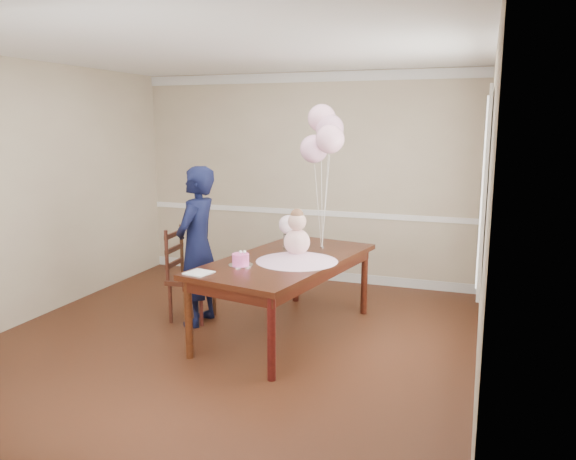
% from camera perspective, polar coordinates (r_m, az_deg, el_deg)
% --- Properties ---
extents(floor, '(4.50, 5.00, 0.00)m').
position_cam_1_polar(floor, '(5.43, -6.53, -11.59)').
color(floor, black).
rests_on(floor, ground).
extents(ceiling, '(4.50, 5.00, 0.02)m').
position_cam_1_polar(ceiling, '(5.06, -7.22, 17.98)').
color(ceiling, white).
rests_on(ceiling, wall_back).
extents(wall_back, '(4.50, 0.02, 2.70)m').
position_cam_1_polar(wall_back, '(7.38, 1.74, 5.28)').
color(wall_back, tan).
rests_on(wall_back, floor).
extents(wall_left, '(0.02, 5.00, 2.70)m').
position_cam_1_polar(wall_left, '(6.38, -25.34, 3.38)').
color(wall_left, tan).
rests_on(wall_left, floor).
extents(wall_right, '(0.02, 5.00, 2.70)m').
position_cam_1_polar(wall_right, '(4.56, 19.47, 1.20)').
color(wall_right, tan).
rests_on(wall_right, floor).
extents(chair_rail_trim, '(4.50, 0.02, 0.07)m').
position_cam_1_polar(chair_rail_trim, '(7.43, 1.70, 1.82)').
color(chair_rail_trim, white).
rests_on(chair_rail_trim, wall_back).
extents(crown_molding, '(4.50, 0.02, 0.12)m').
position_cam_1_polar(crown_molding, '(7.36, 1.78, 15.25)').
color(crown_molding, silver).
rests_on(crown_molding, wall_back).
extents(baseboard_trim, '(4.50, 0.02, 0.12)m').
position_cam_1_polar(baseboard_trim, '(7.60, 1.67, -4.44)').
color(baseboard_trim, silver).
rests_on(baseboard_trim, floor).
extents(window_frame, '(0.02, 1.66, 1.56)m').
position_cam_1_polar(window_frame, '(5.03, 19.38, 4.36)').
color(window_frame, white).
rests_on(window_frame, wall_right).
extents(window_blinds, '(0.01, 1.50, 1.40)m').
position_cam_1_polar(window_blinds, '(5.03, 19.18, 4.37)').
color(window_blinds, white).
rests_on(window_blinds, wall_right).
extents(dining_table_top, '(1.41, 2.22, 0.05)m').
position_cam_1_polar(dining_table_top, '(5.46, -0.23, -3.12)').
color(dining_table_top, black).
rests_on(dining_table_top, table_leg_fl).
extents(table_apron, '(1.29, 2.10, 0.10)m').
position_cam_1_polar(table_apron, '(5.48, -0.23, -3.90)').
color(table_apron, black).
rests_on(table_apron, table_leg_fl).
extents(table_leg_fl, '(0.08, 0.08, 0.72)m').
position_cam_1_polar(table_leg_fl, '(5.08, -10.06, -8.92)').
color(table_leg_fl, black).
rests_on(table_leg_fl, floor).
extents(table_leg_fr, '(0.08, 0.08, 0.72)m').
position_cam_1_polar(table_leg_fr, '(4.60, -1.70, -10.92)').
color(table_leg_fr, black).
rests_on(table_leg_fr, floor).
extents(table_leg_bl, '(0.08, 0.08, 0.72)m').
position_cam_1_polar(table_leg_bl, '(6.56, 0.78, -4.21)').
color(table_leg_bl, black).
rests_on(table_leg_bl, floor).
extents(table_leg_br, '(0.08, 0.08, 0.72)m').
position_cam_1_polar(table_leg_br, '(6.19, 7.76, -5.23)').
color(table_leg_br, black).
rests_on(table_leg_br, floor).
extents(baby_skirt, '(0.92, 0.92, 0.10)m').
position_cam_1_polar(baby_skirt, '(5.33, 0.91, -2.63)').
color(baby_skirt, '#E4A8C9').
rests_on(baby_skirt, dining_table_top).
extents(baby_torso, '(0.25, 0.25, 0.25)m').
position_cam_1_polar(baby_torso, '(5.30, 0.91, -1.22)').
color(baby_torso, '#FD9FCA').
rests_on(baby_torso, baby_skirt).
extents(baby_head, '(0.17, 0.17, 0.17)m').
position_cam_1_polar(baby_head, '(5.26, 0.92, 0.86)').
color(baby_head, '#DEA999').
rests_on(baby_head, baby_torso).
extents(baby_hair, '(0.12, 0.12, 0.12)m').
position_cam_1_polar(baby_hair, '(5.25, 0.92, 1.52)').
color(baby_hair, brown).
rests_on(baby_hair, baby_head).
extents(cake_platter, '(0.27, 0.27, 0.01)m').
position_cam_1_polar(cake_platter, '(5.19, -4.82, -3.57)').
color(cake_platter, silver).
rests_on(cake_platter, dining_table_top).
extents(birthday_cake, '(0.18, 0.18, 0.10)m').
position_cam_1_polar(birthday_cake, '(5.18, -4.83, -2.97)').
color(birthday_cake, '#FF50B1').
rests_on(birthday_cake, cake_platter).
extents(cake_flower_a, '(0.03, 0.03, 0.03)m').
position_cam_1_polar(cake_flower_a, '(5.16, -4.85, -2.25)').
color(cake_flower_a, white).
rests_on(cake_flower_a, birthday_cake).
extents(cake_flower_b, '(0.03, 0.03, 0.03)m').
position_cam_1_polar(cake_flower_b, '(5.16, -4.43, -2.25)').
color(cake_flower_b, white).
rests_on(cake_flower_b, birthday_cake).
extents(rose_vase_near, '(0.12, 0.12, 0.16)m').
position_cam_1_polar(rose_vase_near, '(5.77, 0.03, -1.25)').
color(rose_vase_near, white).
rests_on(rose_vase_near, dining_table_top).
extents(roses_near, '(0.20, 0.20, 0.20)m').
position_cam_1_polar(roses_near, '(5.74, 0.03, 0.56)').
color(roses_near, white).
rests_on(roses_near, rose_vase_near).
extents(napkin, '(0.24, 0.24, 0.01)m').
position_cam_1_polar(napkin, '(4.97, -9.04, -4.32)').
color(napkin, silver).
rests_on(napkin, dining_table_top).
extents(balloon_weight, '(0.05, 0.05, 0.02)m').
position_cam_1_polar(balloon_weight, '(5.89, 3.46, -1.75)').
color(balloon_weight, silver).
rests_on(balloon_weight, dining_table_top).
extents(balloon_a, '(0.29, 0.29, 0.29)m').
position_cam_1_polar(balloon_a, '(5.80, 2.66, 8.23)').
color(balloon_a, '#F9B0D3').
rests_on(balloon_a, balloon_ribbon_a).
extents(balloon_b, '(0.29, 0.29, 0.29)m').
position_cam_1_polar(balloon_b, '(5.66, 4.29, 9.19)').
color(balloon_b, '#FFB4CE').
rests_on(balloon_b, balloon_ribbon_b).
extents(balloon_c, '(0.29, 0.29, 0.29)m').
position_cam_1_polar(balloon_c, '(5.83, 4.25, 10.25)').
color(balloon_c, '#DF9EBE').
rests_on(balloon_c, balloon_ribbon_c).
extents(balloon_d, '(0.29, 0.29, 0.29)m').
position_cam_1_polar(balloon_d, '(5.89, 3.44, 11.27)').
color(balloon_d, '#FFB4CE').
rests_on(balloon_d, balloon_ribbon_d).
extents(balloon_ribbon_a, '(0.09, 0.02, 0.86)m').
position_cam_1_polar(balloon_ribbon_a, '(5.83, 3.06, 2.45)').
color(balloon_ribbon_a, silver).
rests_on(balloon_ribbon_a, balloon_weight).
extents(balloon_ribbon_b, '(0.09, 0.07, 0.96)m').
position_cam_1_polar(balloon_ribbon_b, '(5.76, 3.85, 2.85)').
color(balloon_ribbon_b, white).
rests_on(balloon_ribbon_b, balloon_weight).
extents(balloon_ribbon_c, '(0.04, 0.09, 1.07)m').
position_cam_1_polar(balloon_ribbon_c, '(5.84, 3.84, 3.47)').
color(balloon_ribbon_c, silver).
rests_on(balloon_ribbon_c, balloon_weight).
extents(balloon_ribbon_d, '(0.06, 0.12, 1.17)m').
position_cam_1_polar(balloon_ribbon_d, '(5.86, 3.44, 4.01)').
color(balloon_ribbon_d, white).
rests_on(balloon_ribbon_d, balloon_weight).
extents(dining_chair_seat, '(0.46, 0.46, 0.05)m').
position_cam_1_polar(dining_chair_seat, '(6.04, -9.71, -4.97)').
color(dining_chair_seat, black).
rests_on(dining_chair_seat, chair_leg_fl).
extents(chair_leg_fl, '(0.04, 0.04, 0.42)m').
position_cam_1_polar(chair_leg_fl, '(6.03, -11.86, -7.34)').
color(chair_leg_fl, '#34150E').
rests_on(chair_leg_fl, floor).
extents(chair_leg_fr, '(0.04, 0.04, 0.42)m').
position_cam_1_polar(chair_leg_fr, '(5.88, -8.81, -7.69)').
color(chair_leg_fr, '#38120F').
rests_on(chair_leg_fr, floor).
extents(chair_leg_bl, '(0.04, 0.04, 0.42)m').
position_cam_1_polar(chair_leg_bl, '(6.32, -10.42, -6.41)').
color(chair_leg_bl, '#321C0D').
rests_on(chair_leg_bl, floor).
extents(chair_leg_br, '(0.04, 0.04, 0.42)m').
position_cam_1_polar(chair_leg_br, '(6.18, -7.49, -6.72)').
color(chair_leg_br, '#391D0F').
rests_on(chair_leg_br, floor).
extents(chair_back_post_l, '(0.04, 0.04, 0.54)m').
position_cam_1_polar(chair_back_post_l, '(5.90, -12.22, -2.62)').
color(chair_back_post_l, '#3A170F').
rests_on(chair_back_post_l, dining_chair_seat).
extents(chair_back_post_r, '(0.04, 0.04, 0.54)m').
position_cam_1_polar(chair_back_post_r, '(6.20, -10.75, -1.90)').
color(chair_back_post_r, '#341B0E').
rests_on(chair_back_post_r, dining_chair_seat).
extents(chair_slat_low, '(0.06, 0.39, 0.05)m').
position_cam_1_polar(chair_slat_low, '(6.08, -11.42, -3.32)').
color(chair_slat_low, '#39180F').
rests_on(chair_slat_low, dining_chair_seat).
extents(chair_slat_mid, '(0.06, 0.39, 0.05)m').
position_cam_1_polar(chair_slat_mid, '(6.04, -11.48, -1.89)').
color(chair_slat_mid, '#33160E').
rests_on(chair_slat_mid, dining_chair_seat).
extents(chair_slat_top, '(0.06, 0.39, 0.05)m').
position_cam_1_polar(chair_slat_top, '(6.01, -11.53, -0.45)').
color(chair_slat_top, '#3A1910').
rests_on(chair_slat_top, dining_chair_seat).
extents(woman, '(0.40, 0.60, 1.64)m').
position_cam_1_polar(woman, '(5.82, -9.20, -1.65)').
color(woman, black).
rests_on(woman, floor).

